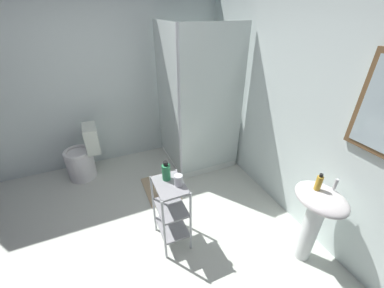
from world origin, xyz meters
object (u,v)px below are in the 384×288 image
at_px(storage_cart, 171,209).
at_px(bath_mat, 160,188).
at_px(hand_soap_bottle, 319,183).
at_px(body_wash_bottle_green, 166,172).
at_px(toilet, 83,157).
at_px(rinse_cup, 178,180).
at_px(shower_stall, 194,136).
at_px(pedestal_sink, 316,213).

distance_m(storage_cart, bath_mat, 0.92).
bearing_deg(storage_cart, hand_soap_bottle, 59.80).
bearing_deg(storage_cart, body_wash_bottle_green, 179.96).
xyz_separation_m(toilet, body_wash_bottle_green, (1.44, 0.77, 0.51)).
bearing_deg(rinse_cup, storage_cart, -117.23).
bearing_deg(storage_cart, bath_mat, 172.32).
height_order(shower_stall, storage_cart, shower_stall).
distance_m(storage_cart, hand_soap_bottle, 1.33).
height_order(pedestal_sink, storage_cart, pedestal_sink).
height_order(hand_soap_bottle, body_wash_bottle_green, hand_soap_bottle).
bearing_deg(bath_mat, pedestal_sink, 33.65).
xyz_separation_m(pedestal_sink, hand_soap_bottle, (-0.05, -0.02, 0.30)).
bearing_deg(rinse_cup, hand_soap_bottle, 59.59).
bearing_deg(rinse_cup, shower_stall, 150.48).
bearing_deg(storage_cart, shower_stall, 147.24).
distance_m(pedestal_sink, hand_soap_bottle, 0.31).
xyz_separation_m(body_wash_bottle_green, bath_mat, (-0.73, 0.11, -0.82)).
distance_m(toilet, storage_cart, 1.71).
xyz_separation_m(toilet, hand_soap_bottle, (2.16, 1.86, 0.57)).
relative_size(pedestal_sink, body_wash_bottle_green, 4.19).
bearing_deg(toilet, bath_mat, 50.85).
height_order(body_wash_bottle_green, rinse_cup, body_wash_bottle_green).
relative_size(pedestal_sink, rinse_cup, 7.76).
xyz_separation_m(toilet, storage_cart, (1.53, 0.77, 0.12)).
distance_m(hand_soap_bottle, bath_mat, 1.95).
bearing_deg(hand_soap_bottle, shower_stall, -171.07).
bearing_deg(bath_mat, storage_cart, -7.68).
xyz_separation_m(storage_cart, body_wash_bottle_green, (-0.08, 0.00, 0.39)).
bearing_deg(pedestal_sink, bath_mat, -146.35).
bearing_deg(body_wash_bottle_green, hand_soap_bottle, 56.62).
relative_size(toilet, hand_soap_bottle, 4.78).
bearing_deg(toilet, pedestal_sink, 40.30).
xyz_separation_m(shower_stall, hand_soap_bottle, (1.86, 0.29, 0.42)).
relative_size(storage_cart, hand_soap_bottle, 4.65).
bearing_deg(hand_soap_bottle, storage_cart, -120.20).
bearing_deg(shower_stall, rinse_cup, -29.52).
relative_size(shower_stall, storage_cart, 2.70).
bearing_deg(body_wash_bottle_green, bath_mat, 171.45).
distance_m(pedestal_sink, toilet, 2.91).
height_order(shower_stall, hand_soap_bottle, shower_stall).
bearing_deg(body_wash_bottle_green, storage_cart, -0.04).
distance_m(shower_stall, rinse_cup, 1.50).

